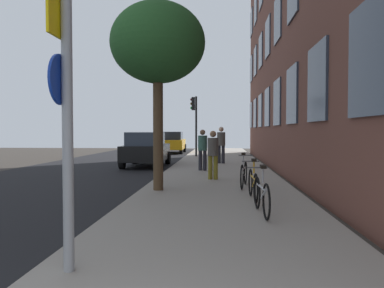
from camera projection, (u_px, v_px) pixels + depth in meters
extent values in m
plane|color=#332D28|center=(136.00, 171.00, 16.24)|extent=(41.80, 41.80, 0.00)
cube|color=black|center=(88.00, 170.00, 16.39)|extent=(7.00, 38.00, 0.01)
cube|color=gray|center=(219.00, 170.00, 15.99)|extent=(4.20, 38.00, 0.12)
cube|color=#2D3847|center=(369.00, 57.00, 5.89)|extent=(0.06, 1.69, 1.82)
cube|color=#2D3847|center=(317.00, 83.00, 9.00)|extent=(0.06, 1.69, 1.82)
cube|color=#2D3847|center=(292.00, 95.00, 12.12)|extent=(0.06, 1.69, 1.82)
cube|color=#2D3847|center=(277.00, 102.00, 15.23)|extent=(0.06, 1.69, 1.82)
cube|color=#2D3847|center=(267.00, 107.00, 18.35)|extent=(0.06, 1.69, 1.82)
cube|color=#2D3847|center=(260.00, 111.00, 21.46)|extent=(0.06, 1.69, 1.82)
cube|color=#2D3847|center=(255.00, 113.00, 24.58)|extent=(0.06, 1.69, 1.82)
cube|color=#2D3847|center=(251.00, 115.00, 27.69)|extent=(0.06, 1.69, 1.82)
cube|color=#2D3847|center=(278.00, 18.00, 15.12)|extent=(0.06, 1.69, 1.82)
cube|color=#2D3847|center=(268.00, 38.00, 18.23)|extent=(0.06, 1.69, 1.82)
cube|color=#2D3847|center=(261.00, 51.00, 21.35)|extent=(0.06, 1.69, 1.82)
cube|color=#2D3847|center=(255.00, 61.00, 24.47)|extent=(0.06, 1.69, 1.82)
cube|color=#2D3847|center=(251.00, 69.00, 27.58)|extent=(0.06, 1.69, 1.82)
cube|color=#2D3847|center=(256.00, 9.00, 24.35)|extent=(0.06, 1.69, 1.82)
cube|color=#2D3847|center=(252.00, 23.00, 27.47)|extent=(0.06, 1.69, 1.82)
cylinder|color=gray|center=(68.00, 135.00, 4.24)|extent=(0.12, 0.12, 3.06)
cube|color=yellow|center=(59.00, 11.00, 4.20)|extent=(0.03, 0.60, 0.60)
cylinder|color=#14339E|center=(60.00, 80.00, 4.22)|extent=(0.03, 0.56, 0.56)
cylinder|color=black|center=(196.00, 126.00, 23.68)|extent=(0.12, 0.12, 3.71)
cube|color=black|center=(193.00, 104.00, 23.65)|extent=(0.20, 0.24, 0.80)
sphere|color=#4B0707|center=(192.00, 99.00, 23.65)|extent=(0.16, 0.16, 0.16)
sphere|color=#523707|center=(192.00, 104.00, 23.66)|extent=(0.16, 0.16, 0.16)
sphere|color=green|center=(192.00, 108.00, 23.67)|extent=(0.16, 0.16, 0.16)
cylinder|color=#4C3823|center=(158.00, 131.00, 10.12)|extent=(0.26, 0.26, 3.14)
ellipsoid|color=#235123|center=(158.00, 43.00, 10.04)|extent=(2.50, 2.50, 2.12)
torus|color=black|center=(257.00, 192.00, 7.72)|extent=(0.08, 0.65, 0.65)
torus|color=black|center=(266.00, 202.00, 6.71)|extent=(0.08, 0.65, 0.65)
cylinder|color=#99999E|center=(262.00, 187.00, 7.21)|extent=(0.10, 0.86, 0.04)
cylinder|color=#99999E|center=(264.00, 194.00, 6.96)|extent=(0.08, 0.52, 0.28)
cylinder|color=#99999E|center=(263.00, 175.00, 7.05)|extent=(0.04, 0.04, 0.28)
cube|color=black|center=(263.00, 167.00, 7.05)|extent=(0.10, 0.24, 0.06)
cylinder|color=#4C4C4C|center=(257.00, 168.00, 7.70)|extent=(0.42, 0.06, 0.03)
torus|color=black|center=(251.00, 182.00, 9.23)|extent=(0.06, 0.66, 0.66)
torus|color=black|center=(256.00, 189.00, 8.23)|extent=(0.06, 0.66, 0.66)
cylinder|color=#C68C19|center=(253.00, 177.00, 8.72)|extent=(0.07, 0.85, 0.04)
cylinder|color=#C68C19|center=(254.00, 182.00, 8.48)|extent=(0.06, 0.51, 0.28)
cylinder|color=#C68C19|center=(254.00, 167.00, 8.56)|extent=(0.04, 0.04, 0.28)
cube|color=black|center=(254.00, 160.00, 8.56)|extent=(0.10, 0.24, 0.06)
cylinder|color=#4C4C4C|center=(251.00, 161.00, 9.21)|extent=(0.42, 0.04, 0.03)
torus|color=black|center=(246.00, 173.00, 11.18)|extent=(0.15, 0.68, 0.68)
torus|color=black|center=(242.00, 177.00, 10.20)|extent=(0.15, 0.68, 0.68)
cylinder|color=#99999E|center=(244.00, 168.00, 10.68)|extent=(0.18, 0.85, 0.04)
cylinder|color=#99999E|center=(243.00, 172.00, 10.44)|extent=(0.13, 0.52, 0.28)
cylinder|color=#99999E|center=(243.00, 160.00, 10.53)|extent=(0.04, 0.04, 0.28)
cube|color=black|center=(243.00, 154.00, 10.52)|extent=(0.10, 0.24, 0.06)
cylinder|color=#4C4C4C|center=(246.00, 155.00, 11.16)|extent=(0.42, 0.10, 0.03)
cylinder|color=olive|center=(210.00, 167.00, 12.38)|extent=(0.14, 0.14, 0.77)
cylinder|color=olive|center=(216.00, 168.00, 12.37)|extent=(0.14, 0.14, 0.77)
cylinder|color=#4C4742|center=(213.00, 147.00, 12.35)|extent=(0.42, 0.42, 0.58)
sphere|color=#936B4C|center=(213.00, 134.00, 12.34)|extent=(0.21, 0.21, 0.21)
cylinder|color=#26262D|center=(200.00, 160.00, 15.21)|extent=(0.15, 0.15, 0.79)
cylinder|color=#26262D|center=(205.00, 160.00, 15.20)|extent=(0.15, 0.15, 0.79)
cylinder|color=#33594C|center=(203.00, 143.00, 15.18)|extent=(0.49, 0.49, 0.59)
sphere|color=brown|center=(203.00, 132.00, 15.16)|extent=(0.21, 0.21, 0.21)
cylinder|color=#26262D|center=(219.00, 154.00, 18.57)|extent=(0.16, 0.16, 0.86)
cylinder|color=#26262D|center=(223.00, 154.00, 18.56)|extent=(0.16, 0.16, 0.86)
cylinder|color=#4C4742|center=(221.00, 139.00, 18.54)|extent=(0.48, 0.48, 0.65)
sphere|color=tan|center=(221.00, 129.00, 18.52)|extent=(0.23, 0.23, 0.23)
cube|color=black|center=(147.00, 152.00, 18.15)|extent=(2.01, 4.11, 0.70)
cube|color=#2D3847|center=(146.00, 139.00, 17.93)|extent=(1.65, 2.32, 0.60)
cylinder|color=black|center=(135.00, 158.00, 19.51)|extent=(0.22, 0.64, 0.64)
cylinder|color=black|center=(168.00, 158.00, 19.39)|extent=(0.22, 0.64, 0.64)
cylinder|color=black|center=(122.00, 162.00, 16.93)|extent=(0.22, 0.64, 0.64)
cylinder|color=black|center=(160.00, 162.00, 16.81)|extent=(0.22, 0.64, 0.64)
cube|color=orange|center=(172.00, 144.00, 29.10)|extent=(1.91, 4.24, 0.70)
cube|color=#1E232D|center=(172.00, 136.00, 28.87)|extent=(1.57, 2.39, 0.60)
cylinder|color=black|center=(164.00, 148.00, 30.50)|extent=(0.22, 0.64, 0.64)
cylinder|color=black|center=(185.00, 148.00, 30.39)|extent=(0.22, 0.64, 0.64)
cylinder|color=black|center=(159.00, 150.00, 27.83)|extent=(0.22, 0.64, 0.64)
cylinder|color=black|center=(181.00, 150.00, 27.72)|extent=(0.22, 0.64, 0.64)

